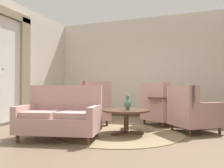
# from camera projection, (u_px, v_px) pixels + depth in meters

# --- Properties ---
(ground) EXTENTS (8.54, 8.54, 0.00)m
(ground) POSITION_uv_depth(u_px,v_px,m) (113.00, 135.00, 4.45)
(ground) COLOR brown
(wall_back) EXTENTS (6.21, 0.08, 3.25)m
(wall_back) POSITION_uv_depth(u_px,v_px,m) (144.00, 67.00, 7.35)
(wall_back) COLOR silver
(wall_back) RESTS_ON ground
(wall_left) EXTENTS (0.08, 4.27, 3.25)m
(wall_left) POSITION_uv_depth(u_px,v_px,m) (24.00, 64.00, 6.37)
(wall_left) COLOR silver
(wall_left) RESTS_ON ground
(baseboard_back) EXTENTS (6.05, 0.03, 0.12)m
(baseboard_back) POSITION_uv_depth(u_px,v_px,m) (144.00, 115.00, 7.27)
(baseboard_back) COLOR #4C3323
(baseboard_back) RESTS_ON ground
(area_rug) EXTENTS (2.76, 2.76, 0.01)m
(area_rug) POSITION_uv_depth(u_px,v_px,m) (118.00, 132.00, 4.73)
(area_rug) COLOR #847051
(area_rug) RESTS_ON ground
(window_with_curtains) EXTENTS (0.12, 1.82, 2.95)m
(window_with_curtains) POSITION_uv_depth(u_px,v_px,m) (3.00, 63.00, 5.54)
(window_with_curtains) COLOR silver
(coffee_table) EXTENTS (0.98, 0.98, 0.49)m
(coffee_table) POSITION_uv_depth(u_px,v_px,m) (126.00, 113.00, 4.53)
(coffee_table) COLOR #4C3323
(coffee_table) RESTS_ON ground
(porcelain_vase) EXTENTS (0.15, 0.15, 0.30)m
(porcelain_vase) POSITION_uv_depth(u_px,v_px,m) (128.00, 103.00, 4.51)
(porcelain_vase) COLOR #4C7A66
(porcelain_vase) RESTS_ON coffee_table
(settee) EXTENTS (1.56, 1.08, 0.99)m
(settee) POSITION_uv_depth(u_px,v_px,m) (61.00, 117.00, 4.10)
(settee) COLOR tan
(settee) RESTS_ON ground
(armchair_near_sideboard) EXTENTS (1.15, 1.18, 1.07)m
(armchair_near_sideboard) POSITION_uv_depth(u_px,v_px,m) (161.00, 108.00, 5.58)
(armchair_near_sideboard) COLOR tan
(armchair_near_sideboard) RESTS_ON ground
(armchair_far_left) EXTENTS (1.17, 1.15, 0.99)m
(armchair_far_left) POSITION_uv_depth(u_px,v_px,m) (191.00, 112.00, 4.69)
(armchair_far_left) COLOR tan
(armchair_far_left) RESTS_ON ground
(armchair_near_window) EXTENTS (1.12, 1.08, 1.10)m
(armchair_near_window) POSITION_uv_depth(u_px,v_px,m) (91.00, 107.00, 5.50)
(armchair_near_window) COLOR tan
(armchair_near_window) RESTS_ON ground
(side_table) EXTENTS (0.58, 0.58, 0.72)m
(side_table) POSITION_uv_depth(u_px,v_px,m) (160.00, 109.00, 5.33)
(side_table) COLOR #4C3323
(side_table) RESTS_ON ground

